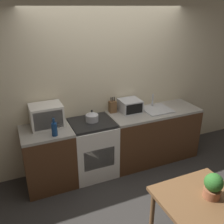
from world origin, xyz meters
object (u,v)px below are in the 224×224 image
object	(u,v)px
stove_range	(93,148)
kettle	(92,116)
bottle	(54,129)
microwave	(46,116)
toaster_oven	(130,106)
dining_table	(201,207)

from	to	relation	value
stove_range	kettle	bearing A→B (deg)	57.97
kettle	bottle	bearing A→B (deg)	-159.08
microwave	bottle	bearing A→B (deg)	-82.80
kettle	toaster_oven	bearing A→B (deg)	8.50
stove_range	kettle	size ratio (longest dim) A/B	4.72
microwave	toaster_oven	distance (m)	1.34
kettle	bottle	size ratio (longest dim) A/B	0.76
kettle	bottle	distance (m)	0.65
toaster_oven	dining_table	size ratio (longest dim) A/B	0.40
kettle	toaster_oven	world-z (taller)	toaster_oven
dining_table	bottle	bearing A→B (deg)	125.00
microwave	toaster_oven	world-z (taller)	microwave
bottle	dining_table	world-z (taller)	bottle
microwave	toaster_oven	bearing A→B (deg)	0.59
bottle	toaster_oven	distance (m)	1.34
bottle	dining_table	xyz separation A→B (m)	(1.12, -1.59, -0.36)
bottle	dining_table	bearing A→B (deg)	-55.00
bottle	microwave	bearing A→B (deg)	97.20
microwave	toaster_oven	xyz separation A→B (m)	(1.34, 0.01, -0.06)
stove_range	toaster_oven	xyz separation A→B (m)	(0.71, 0.13, 0.55)
stove_range	toaster_oven	world-z (taller)	toaster_oven
microwave	bottle	world-z (taller)	microwave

